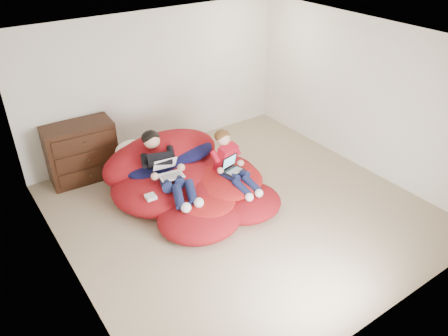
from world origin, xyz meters
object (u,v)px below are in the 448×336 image
Objects in this scene: beanbag_pile at (187,180)px; laptop_black at (232,167)px; laptop_white at (169,171)px; dresser at (81,152)px; older_boy at (164,165)px; younger_boy at (231,161)px.

beanbag_pile is 7.16× the size of laptop_black.
laptop_white is 1.24× the size of laptop_black.
laptop_black is (1.67, -1.89, 0.08)m from dresser.
older_boy reaches higher than laptop_black.
dresser is 1.63m from older_boy.
laptop_black is at bearing -20.62° from laptop_white.
laptop_black is at bearing -48.52° from dresser.
laptop_white is (0.00, -0.13, -0.03)m from older_boy.
dresser is at bearing 116.59° from laptop_white.
older_boy is 3.33× the size of laptop_white.
beanbag_pile is 5.79× the size of laptop_white.
dresser is 3.35× the size of laptop_black.
beanbag_pile is 2.41× the size of younger_boy.
older_boy is (0.78, -1.42, 0.19)m from dresser.
dresser is at bearing 118.67° from older_boy.
laptop_black is (0.89, -0.47, -0.11)m from older_boy.
beanbag_pile is at bearing -0.70° from older_boy.
dresser reaches higher than laptop_white.
laptop_white is (-0.37, -0.13, 0.38)m from beanbag_pile.
younger_boy is at bearing -25.93° from older_boy.
beanbag_pile is at bearing 19.01° from laptop_white.
dresser is 1.13× the size of younger_boy.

